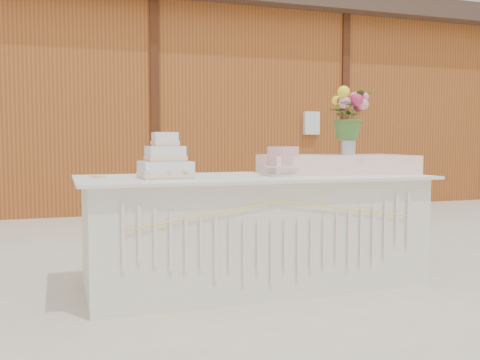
% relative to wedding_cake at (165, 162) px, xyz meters
% --- Properties ---
extents(ground, '(80.00, 80.00, 0.00)m').
position_rel_wedding_cake_xyz_m(ground, '(0.63, 0.03, -0.87)').
color(ground, beige).
rests_on(ground, ground).
extents(barn, '(12.60, 4.60, 3.30)m').
position_rel_wedding_cake_xyz_m(barn, '(0.62, 6.02, 0.81)').
color(barn, '#9E4C21').
rests_on(barn, ground).
extents(cake_table, '(2.40, 1.00, 0.77)m').
position_rel_wedding_cake_xyz_m(cake_table, '(0.63, 0.02, -0.48)').
color(cake_table, silver).
rests_on(cake_table, ground).
extents(wedding_cake, '(0.34, 0.34, 0.30)m').
position_rel_wedding_cake_xyz_m(wedding_cake, '(0.00, 0.00, 0.00)').
color(wedding_cake, white).
rests_on(wedding_cake, cake_table).
extents(pink_cake_stand, '(0.28, 0.28, 0.20)m').
position_rel_wedding_cake_xyz_m(pink_cake_stand, '(0.82, -0.03, 0.01)').
color(pink_cake_stand, silver).
rests_on(pink_cake_stand, cake_table).
extents(satin_runner, '(1.16, 0.76, 0.14)m').
position_rel_wedding_cake_xyz_m(satin_runner, '(1.31, 0.12, -0.03)').
color(satin_runner, '#FDD6CC').
rests_on(satin_runner, cake_table).
extents(flower_vase, '(0.12, 0.12, 0.16)m').
position_rel_wedding_cake_xyz_m(flower_vase, '(1.45, 0.18, 0.12)').
color(flower_vase, silver).
rests_on(flower_vase, satin_runner).
extents(bouquet, '(0.41, 0.39, 0.37)m').
position_rel_wedding_cake_xyz_m(bouquet, '(1.45, 0.18, 0.38)').
color(bouquet, '#3C6729').
rests_on(bouquet, flower_vase).
extents(loose_flowers, '(0.15, 0.32, 0.02)m').
position_rel_wedding_cake_xyz_m(loose_flowers, '(-0.43, 0.16, -0.09)').
color(loose_flowers, pink).
rests_on(loose_flowers, cake_table).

